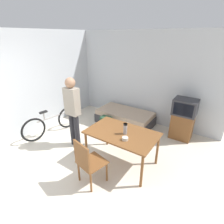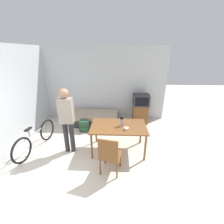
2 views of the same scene
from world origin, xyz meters
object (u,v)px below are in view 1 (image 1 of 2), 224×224
(wooden_chair, at_px, (87,161))
(person_standing, at_px, (73,108))
(backpack, at_px, (106,123))
(thermos_flask, at_px, (125,128))
(mate_bowl, at_px, (125,139))
(bicycle, at_px, (52,123))
(tv, at_px, (183,119))
(dining_table, at_px, (122,136))
(daybed, at_px, (125,117))

(wooden_chair, relative_size, person_standing, 0.54)
(wooden_chair, xyz_separation_m, backpack, (-0.95, 1.87, -0.33))
(wooden_chair, xyz_separation_m, thermos_flask, (0.27, 0.85, 0.35))
(person_standing, height_order, backpack, person_standing)
(mate_bowl, relative_size, backpack, 0.30)
(wooden_chair, height_order, bicycle, wooden_chair)
(thermos_flask, distance_m, mate_bowl, 0.25)
(thermos_flask, bearing_deg, backpack, 140.13)
(tv, height_order, dining_table, tv)
(dining_table, xyz_separation_m, wooden_chair, (-0.19, -0.86, -0.15))
(daybed, height_order, wooden_chair, wooden_chair)
(daybed, height_order, dining_table, dining_table)
(bicycle, height_order, person_standing, person_standing)
(bicycle, bearing_deg, thermos_flask, 0.81)
(person_standing, relative_size, mate_bowl, 14.76)
(mate_bowl, height_order, backpack, mate_bowl)
(person_standing, distance_m, backpack, 1.37)
(tv, bearing_deg, dining_table, -114.67)
(daybed, relative_size, dining_table, 1.21)
(wooden_chair, height_order, mate_bowl, wooden_chair)
(tv, relative_size, backpack, 2.87)
(wooden_chair, bearing_deg, dining_table, 77.60)
(wooden_chair, relative_size, thermos_flask, 4.13)
(dining_table, height_order, wooden_chair, wooden_chair)
(dining_table, distance_m, person_standing, 1.34)
(daybed, xyz_separation_m, thermos_flask, (0.94, -1.64, 0.67))
(tv, height_order, person_standing, person_standing)
(daybed, distance_m, person_standing, 1.94)
(daybed, distance_m, thermos_flask, 2.00)
(tv, height_order, mate_bowl, tv)
(bicycle, bearing_deg, daybed, 50.82)
(mate_bowl, bearing_deg, bicycle, 176.13)
(tv, bearing_deg, wooden_chair, -110.84)
(wooden_chair, bearing_deg, bicycle, 158.05)
(daybed, xyz_separation_m, bicycle, (-1.36, -1.67, 0.13))
(daybed, xyz_separation_m, mate_bowl, (1.05, -1.83, 0.57))
(person_standing, xyz_separation_m, mate_bowl, (1.48, -0.12, -0.23))
(daybed, xyz_separation_m, dining_table, (0.86, -1.63, 0.47))
(bicycle, height_order, backpack, bicycle)
(wooden_chair, xyz_separation_m, bicycle, (-2.03, 0.82, -0.19))
(person_standing, relative_size, thermos_flask, 7.63)
(mate_bowl, bearing_deg, backpack, 137.66)
(dining_table, relative_size, wooden_chair, 1.52)
(tv, distance_m, wooden_chair, 2.79)
(dining_table, distance_m, bicycle, 2.25)
(dining_table, bearing_deg, mate_bowl, -46.32)
(dining_table, distance_m, mate_bowl, 0.29)
(tv, distance_m, bicycle, 3.52)
(dining_table, xyz_separation_m, mate_bowl, (0.19, -0.20, 0.10))
(mate_bowl, bearing_deg, daybed, 119.89)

